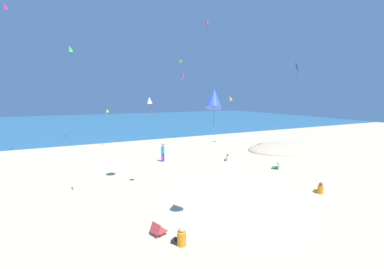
{
  "coord_description": "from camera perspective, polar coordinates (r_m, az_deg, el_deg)",
  "views": [
    {
      "loc": [
        -8.66,
        -11.31,
        6.21
      ],
      "look_at": [
        0.0,
        6.6,
        3.14
      ],
      "focal_mm": 22.64,
      "sensor_mm": 36.0,
      "label": 1
    }
  ],
  "objects": [
    {
      "name": "ocean_water",
      "position": [
        65.31,
        -18.09,
        2.9
      ],
      "size": [
        120.0,
        60.0,
        0.05
      ],
      "primitive_type": "cube",
      "color": "teal",
      "rests_on": "ground_plane"
    },
    {
      "name": "kite_yellow",
      "position": [
        32.18,
        -19.35,
        5.32
      ],
      "size": [
        0.55,
        0.5,
        1.15
      ],
      "rotation": [
        0.0,
        0.0,
        1.95
      ],
      "color": "yellow"
    },
    {
      "name": "kite_purple",
      "position": [
        28.94,
        -2.34,
        14.03
      ],
      "size": [
        0.78,
        0.76,
        1.06
      ],
      "rotation": [
        0.0,
        0.0,
        5.43
      ],
      "color": "purple"
    },
    {
      "name": "beach_chair_mid_beach",
      "position": [
        22.57,
        19.29,
        -7.03
      ],
      "size": [
        0.76,
        0.77,
        0.6
      ],
      "rotation": [
        0.0,
        0.0,
        2.3
      ],
      "color": "#2D9956",
      "rests_on": "ground_plane"
    },
    {
      "name": "kite_lime",
      "position": [
        41.96,
        -2.67,
        16.73
      ],
      "size": [
        0.61,
        0.23,
        1.63
      ],
      "rotation": [
        0.0,
        0.0,
        0.12
      ],
      "color": "#99DB33"
    },
    {
      "name": "kite_magenta",
      "position": [
        30.46,
        -37.8,
        22.78
      ],
      "size": [
        0.55,
        0.69,
        1.34
      ],
      "rotation": [
        0.0,
        0.0,
        2.9
      ],
      "color": "#DB3DA8"
    },
    {
      "name": "dune_mound",
      "position": [
        31.09,
        20.59,
        -3.32
      ],
      "size": [
        9.12,
        6.38,
        1.56
      ],
      "primitive_type": "ellipsoid",
      "color": "#D0B38F",
      "rests_on": "ground_plane"
    },
    {
      "name": "person_0",
      "position": [
        23.69,
        -6.9,
        -4.11
      ],
      "size": [
        0.41,
        0.41,
        1.66
      ],
      "rotation": [
        0.0,
        0.0,
        5.0
      ],
      "color": "purple",
      "rests_on": "ground_plane"
    },
    {
      "name": "ground_plane",
      "position": [
        23.83,
        -3.59,
        -6.35
      ],
      "size": [
        120.0,
        120.0,
        0.0
      ],
      "primitive_type": "plane",
      "color": "beige"
    },
    {
      "name": "kite_red",
      "position": [
        34.36,
        3.56,
        24.99
      ],
      "size": [
        0.69,
        0.68,
        1.62
      ],
      "rotation": [
        0.0,
        0.0,
        5.35
      ],
      "color": "red"
    },
    {
      "name": "kite_orange",
      "position": [
        32.3,
        9.0,
        8.41
      ],
      "size": [
        0.66,
        0.78,
        1.16
      ],
      "rotation": [
        0.0,
        0.0,
        0.3
      ],
      "color": "orange"
    },
    {
      "name": "kite_black",
      "position": [
        28.77,
        23.48,
        14.32
      ],
      "size": [
        0.81,
        0.57,
        1.84
      ],
      "rotation": [
        0.0,
        0.0,
        4.1
      ],
      "color": "black"
    },
    {
      "name": "beach_chair_far_left",
      "position": [
        11.89,
        -8.1,
        -21.29
      ],
      "size": [
        0.78,
        0.76,
        0.6
      ],
      "rotation": [
        0.0,
        0.0,
        0.37
      ],
      "color": "#D13D3D",
      "rests_on": "ground_plane"
    },
    {
      "name": "kite_green",
      "position": [
        38.75,
        -26.78,
        17.52
      ],
      "size": [
        1.18,
        1.1,
        1.61
      ],
      "rotation": [
        0.0,
        0.0,
        4.23
      ],
      "color": "green"
    },
    {
      "name": "person_1",
      "position": [
        11.16,
        -2.66,
        -23.21
      ],
      "size": [
        0.65,
        0.74,
        0.83
      ],
      "rotation": [
        0.0,
        0.0,
        2.17
      ],
      "color": "orange",
      "rests_on": "ground_plane"
    },
    {
      "name": "kite_white",
      "position": [
        15.99,
        -10.0,
        7.93
      ],
      "size": [
        0.52,
        0.5,
        1.18
      ],
      "rotation": [
        0.0,
        0.0,
        2.09
      ],
      "color": "white"
    },
    {
      "name": "person_2",
      "position": [
        18.19,
        27.9,
        -11.32
      ],
      "size": [
        0.39,
        0.62,
        0.75
      ],
      "rotation": [
        0.0,
        0.0,
        1.66
      ],
      "color": "orange",
      "rests_on": "ground_plane"
    },
    {
      "name": "person_3",
      "position": [
        24.08,
        8.34,
        -5.59
      ],
      "size": [
        0.36,
        0.59,
        0.75
      ],
      "rotation": [
        0.0,
        0.0,
        1.57
      ],
      "color": "white",
      "rests_on": "ground_plane"
    },
    {
      "name": "kite_blue",
      "position": [
        11.11,
        5.2,
        8.48
      ],
      "size": [
        1.23,
        1.28,
        2.1
      ],
      "rotation": [
        0.0,
        0.0,
        2.5
      ],
      "color": "blue"
    }
  ]
}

